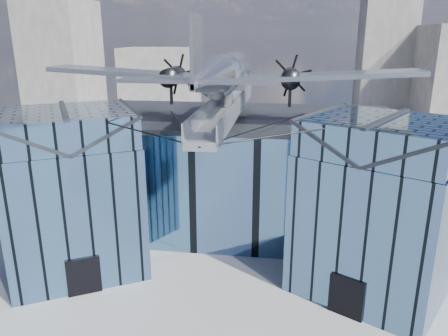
# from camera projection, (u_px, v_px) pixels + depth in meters

# --- Properties ---
(ground_plane) EXTENTS (120.00, 120.00, 0.00)m
(ground_plane) POSITION_uv_depth(u_px,v_px,m) (220.00, 268.00, 32.43)
(ground_plane) COLOR gray
(museum) EXTENTS (32.88, 24.50, 17.60)m
(museum) POSITION_uv_depth(u_px,v_px,m) (230.00, 174.00, 36.29)
(museum) COLOR teal
(museum) RESTS_ON ground
(bg_towers) EXTENTS (77.00, 24.50, 26.00)m
(bg_towers) POSITION_uv_depth(u_px,v_px,m) (271.00, 73.00, 77.00)
(bg_towers) COLOR gray
(bg_towers) RESTS_ON ground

